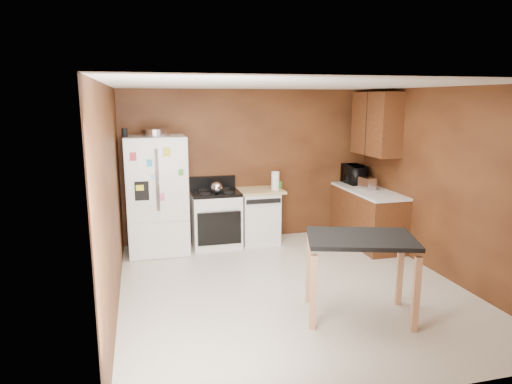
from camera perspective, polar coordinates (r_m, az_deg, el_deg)
name	(u,v)px	position (r m, az deg, el deg)	size (l,w,h in m)	color
floor	(291,288)	(5.91, 4.46, -11.86)	(4.50, 4.50, 0.00)	silver
ceiling	(295,85)	(5.42, 4.88, 13.17)	(4.50, 4.50, 0.00)	white
wall_back	(250,165)	(7.66, -0.81, 3.36)	(4.20, 4.20, 0.00)	brown
wall_front	(392,250)	(3.55, 16.61, -6.91)	(4.20, 4.20, 0.00)	brown
wall_left	(112,201)	(5.25, -17.59, -1.02)	(4.50, 4.50, 0.00)	brown
wall_right	(444,183)	(6.51, 22.42, 1.02)	(4.50, 4.50, 0.00)	brown
roasting_pan	(156,132)	(7.02, -12.41, 7.30)	(0.43, 0.43, 0.11)	silver
pen_cup	(124,133)	(6.92, -16.12, 7.14)	(0.08, 0.08, 0.13)	black
kettle	(217,188)	(7.10, -4.95, 0.55)	(0.18, 0.18, 0.18)	silver
paper_towel	(275,181)	(7.40, 2.43, 1.41)	(0.13, 0.13, 0.30)	white
green_canister	(279,184)	(7.63, 2.95, 0.95)	(0.09, 0.09, 0.10)	green
toaster	(367,184)	(7.60, 13.71, 1.04)	(0.17, 0.27, 0.20)	silver
microwave	(354,175)	(8.11, 12.12, 2.13)	(0.54, 0.36, 0.30)	black
refrigerator	(157,195)	(7.14, -12.25, -0.37)	(0.90, 0.80, 1.80)	white
gas_range	(216,218)	(7.38, -5.05, -3.25)	(0.76, 0.68, 1.10)	white
dishwasher	(259,215)	(7.55, 0.33, -2.94)	(0.78, 0.63, 0.89)	white
right_cabinets	(370,189)	(7.66, 14.07, 0.41)	(0.63, 1.58, 2.45)	brown
island	(360,250)	(5.04, 12.93, -7.06)	(1.29, 1.05, 0.91)	black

